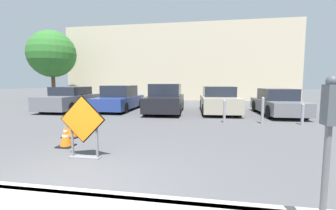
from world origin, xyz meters
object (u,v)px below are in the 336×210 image
bollard_nearest (224,111)px  traffic_cone_nearest (66,136)px  parked_car_nearest (71,99)px  bollard_second (263,110)px  road_closed_sign (83,125)px  parked_car_fifth (277,103)px  parking_meter (329,130)px  parked_car_fourth (218,100)px  traffic_cone_second (72,126)px  parked_car_third (165,99)px  bollard_third (303,114)px  parked_car_second (119,99)px

bollard_nearest → traffic_cone_nearest: bearing=-135.6°
parked_car_nearest → bollard_second: parked_car_nearest is taller
road_closed_sign → parked_car_fifth: 10.14m
bollard_nearest → parking_meter: size_ratio=0.60×
parked_car_fourth → parked_car_fifth: 3.04m
traffic_cone_second → parked_car_third: size_ratio=0.17×
bollard_second → bollard_third: 1.53m
parked_car_nearest → bollard_third: (12.03, -2.91, -0.21)m
bollard_second → bollard_third: bearing=-0.0°
road_closed_sign → traffic_cone_nearest: road_closed_sign is taller
road_closed_sign → bollard_second: (4.99, 5.10, -0.18)m
traffic_cone_second → parked_car_second: size_ratio=0.17×
road_closed_sign → parked_car_third: (0.42, 7.94, -0.03)m
bollard_nearest → bollard_third: (3.04, 0.00, -0.06)m
traffic_cone_nearest → parked_car_fourth: bearing=60.6°
parked_car_nearest → parked_car_third: bearing=178.1°
traffic_cone_second → bollard_second: (6.42, 3.33, 0.22)m
parked_car_third → bollard_second: size_ratio=3.99×
parked_car_nearest → parking_meter: 13.88m
road_closed_sign → bollard_third: (6.51, 5.10, -0.31)m
bollard_second → bollard_third: size_ratio=1.28×
bollard_nearest → bollard_second: bearing=0.0°
road_closed_sign → bollard_nearest: road_closed_sign is taller
traffic_cone_nearest → parked_car_third: bearing=79.1°
parked_car_second → bollard_nearest: size_ratio=4.55×
parked_car_fourth → bollard_nearest: size_ratio=4.88×
parked_car_fifth → parking_meter: size_ratio=2.61×
bollard_nearest → road_closed_sign: bearing=-124.2°
parked_car_second → parked_car_third: bearing=169.0°
traffic_cone_second → parking_meter: (5.29, -3.97, 0.89)m
road_closed_sign → parked_car_fifth: (6.37, 7.89, -0.13)m
parked_car_third → parked_car_second: bearing=-13.5°
traffic_cone_second → parked_car_second: bearing=99.5°
traffic_cone_second → bollard_nearest: bearing=34.2°
bollard_nearest → bollard_second: bollard_second is taller
parked_car_third → parked_car_fourth: parked_car_third is taller
traffic_cone_second → road_closed_sign: bearing=-51.2°
parked_car_second → bollard_third: (9.06, -3.39, -0.22)m
parked_car_fourth → bollard_nearest: (0.08, -3.40, -0.17)m
bollard_second → bollard_nearest: bearing=-180.0°
traffic_cone_nearest → bollard_nearest: bearing=44.4°
parked_car_nearest → bollard_nearest: size_ratio=4.71×
traffic_cone_nearest → bollard_second: bollard_second is taller
parking_meter → traffic_cone_nearest: bearing=148.5°
traffic_cone_nearest → traffic_cone_second: traffic_cone_second is taller
parked_car_fifth → parking_meter: 10.41m
parked_car_nearest → bollard_third: size_ratio=5.32×
road_closed_sign → parked_car_second: 8.87m
parked_car_fifth → bollard_second: 3.10m
parked_car_nearest → parking_meter: (9.38, -10.21, 0.58)m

